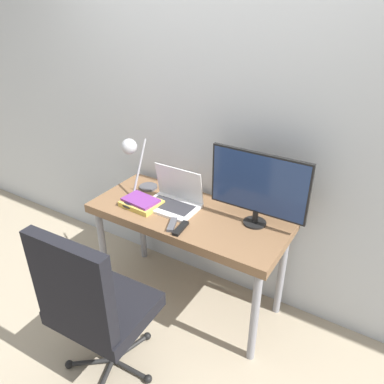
# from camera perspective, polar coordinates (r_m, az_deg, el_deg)

# --- Properties ---
(ground_plane) EXTENTS (12.00, 12.00, 0.00)m
(ground_plane) POSITION_cam_1_polar(r_m,az_deg,el_deg) (2.79, -3.84, -19.36)
(ground_plane) COLOR tan
(wall_back) EXTENTS (8.00, 0.05, 2.60)m
(wall_back) POSITION_cam_1_polar(r_m,az_deg,el_deg) (2.54, 3.76, 10.91)
(wall_back) COLOR silver
(wall_back) RESTS_ON ground_plane
(desk) EXTENTS (1.33, 0.58, 0.76)m
(desk) POSITION_cam_1_polar(r_m,az_deg,el_deg) (2.52, -0.53, -4.67)
(desk) COLOR brown
(desk) RESTS_ON ground_plane
(laptop) EXTENTS (0.36, 0.25, 0.26)m
(laptop) POSITION_cam_1_polar(r_m,az_deg,el_deg) (2.53, -2.81, -1.03)
(laptop) COLOR silver
(laptop) RESTS_ON desk
(monitor) EXTENTS (0.62, 0.15, 0.48)m
(monitor) POSITION_cam_1_polar(r_m,az_deg,el_deg) (2.27, 10.08, 0.97)
(monitor) COLOR black
(monitor) RESTS_ON desk
(desk_lamp) EXTENTS (0.13, 0.29, 0.44)m
(desk_lamp) POSITION_cam_1_polar(r_m,az_deg,el_deg) (2.57, -8.88, 5.43)
(desk_lamp) COLOR #4C4C51
(desk_lamp) RESTS_ON desk
(office_chair) EXTENTS (0.56, 0.56, 1.05)m
(office_chair) POSITION_cam_1_polar(r_m,az_deg,el_deg) (2.16, -14.98, -15.99)
(office_chair) COLOR black
(office_chair) RESTS_ON ground_plane
(book_stack) EXTENTS (0.26, 0.21, 0.05)m
(book_stack) POSITION_cam_1_polar(r_m,az_deg,el_deg) (2.57, -7.73, -1.60)
(book_stack) COLOR gold
(book_stack) RESTS_ON desk
(tv_remote) EXTENTS (0.06, 0.16, 0.02)m
(tv_remote) POSITION_cam_1_polar(r_m,az_deg,el_deg) (2.30, -1.73, -5.55)
(tv_remote) COLOR black
(tv_remote) RESTS_ON desk
(media_remote) EXTENTS (0.09, 0.15, 0.02)m
(media_remote) POSITION_cam_1_polar(r_m,az_deg,el_deg) (2.34, -2.97, -5.02)
(media_remote) COLOR #4C4C51
(media_remote) RESTS_ON desk
(game_controller) EXTENTS (0.15, 0.09, 0.04)m
(game_controller) POSITION_cam_1_polar(r_m,az_deg,el_deg) (2.56, -9.30, -1.93)
(game_controller) COLOR black
(game_controller) RESTS_ON desk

